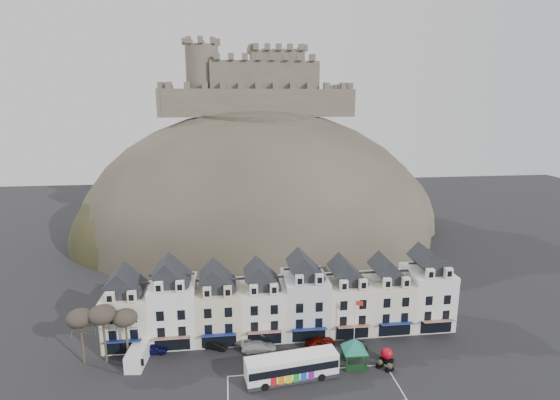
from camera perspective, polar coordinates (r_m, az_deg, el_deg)
The scene contains 21 objects.
ground at distance 60.07m, azimuth 2.63°, elevation -24.15°, with size 300.00×300.00×0.00m, color black.
coach_bay_markings at distance 61.37m, azimuth 4.43°, elevation -23.27°, with size 22.00×7.50×0.01m, color silver.
townhouse_terrace at distance 70.85m, azimuth 0.59°, elevation -12.94°, with size 54.40×9.35×11.80m.
castle_hill at distance 122.03m, azimuth -2.20°, elevation -4.31°, with size 100.00×76.00×68.00m.
castle at distance 123.55m, azimuth -3.00°, elevation 14.74°, with size 50.20×22.20×22.00m.
tree_left_far at distance 67.94m, azimuth -24.69°, elevation -13.90°, with size 3.61×3.61×8.24m.
tree_left_mid at distance 66.94m, azimuth -22.20°, elevation -13.74°, with size 3.78×3.78×8.64m.
tree_left_near at distance 66.51m, azimuth -19.58°, elevation -14.35°, with size 3.43×3.43×7.84m.
bus at distance 61.61m, azimuth 1.54°, elevation -20.88°, with size 12.63×4.54×3.49m.
bus_shelter at distance 64.24m, azimuth 9.70°, elevation -18.12°, with size 6.64×6.64×4.21m.
red_buoy at distance 67.15m, azimuth 13.76°, elevation -19.03°, with size 1.86×1.86×2.11m.
flagpole at distance 67.40m, azimuth 9.82°, elevation -15.27°, with size 1.07×0.54×8.02m.
white_van at distance 67.93m, azimuth -18.10°, elevation -18.80°, with size 2.78×5.41×2.38m.
planter_west at distance 66.12m, azimuth 12.90°, elevation -20.09°, with size 1.22×0.95×1.09m.
planter_east at distance 65.60m, azimuth 14.11°, elevation -20.44°, with size 1.24×0.88×1.13m.
car_navy at distance 69.97m, azimuth -16.42°, elevation -18.07°, with size 1.84×4.58×1.56m, color #0D0E41.
car_black at distance 69.13m, azimuth -8.47°, elevation -18.22°, with size 1.30×3.73×1.23m, color black.
car_silver at distance 69.13m, azimuth -3.93°, elevation -18.08°, with size 2.09×4.45×1.26m, color #9B9DA3.
car_white at distance 67.88m, azimuth -2.79°, elevation -18.58°, with size 2.09×5.15×1.50m, color #BABABA.
car_maroon at distance 69.08m, azimuth 5.23°, elevation -17.99°, with size 1.85×4.60×1.57m, color #550A04.
car_charcoal at distance 69.62m, azimuth 9.79°, elevation -18.03°, with size 1.30×3.72×1.23m, color black.
Camera 1 is at (-8.36, -47.23, 36.17)m, focal length 28.00 mm.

